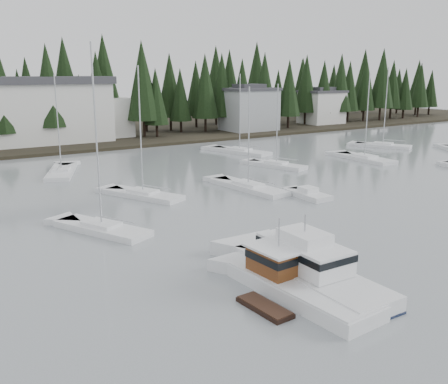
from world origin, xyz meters
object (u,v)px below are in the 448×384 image
object	(u,v)px
sailboat_2	(62,173)
harbor_inn	(46,111)
sailboat_4	(240,152)
lobster_boat_brown	(294,285)
house_east_a	(249,108)
runabout_1	(308,196)
sailboat_0	(383,147)
sailboat_10	(248,189)
cabin_cruiser_center	(307,271)
sailboat_3	(102,230)
sailboat_5	(276,166)
house_east_b	(322,106)
sailboat_1	(143,196)
sailboat_6	(364,160)

from	to	relation	value
sailboat_2	harbor_inn	bearing A→B (deg)	10.85
sailboat_4	lobster_boat_brown	bearing A→B (deg)	132.62
house_east_a	runabout_1	size ratio (longest dim) A/B	2.07
sailboat_0	sailboat_10	xyz separation A→B (m)	(-36.37, -12.56, -0.02)
sailboat_4	runabout_1	xyz separation A→B (m)	(-10.05, -26.61, 0.08)
sailboat_10	runabout_1	distance (m)	6.73
cabin_cruiser_center	sailboat_2	distance (m)	40.86
sailboat_3	sailboat_5	world-z (taller)	sailboat_3
house_east_b	sailboat_4	bearing A→B (deg)	-149.55
lobster_boat_brown	sailboat_2	size ratio (longest dim) A/B	0.77
sailboat_0	sailboat_3	world-z (taller)	sailboat_3
house_east_b	harbor_inn	distance (m)	61.02
sailboat_3	sailboat_10	bearing A→B (deg)	-97.99
house_east_a	lobster_boat_brown	bearing A→B (deg)	-123.71
house_east_a	sailboat_1	bearing A→B (deg)	-136.54
house_east_b	runabout_1	xyz separation A→B (m)	(-48.55, -49.24, -4.27)
harbor_inn	sailboat_6	size ratio (longest dim) A/B	2.37
house_east_a	runabout_1	distance (m)	54.40
sailboat_0	sailboat_6	distance (m)	13.89
sailboat_10	lobster_boat_brown	bearing A→B (deg)	144.24
sailboat_0	sailboat_6	size ratio (longest dim) A/B	1.08
sailboat_4	runabout_1	size ratio (longest dim) A/B	2.42
lobster_boat_brown	sailboat_3	bearing A→B (deg)	13.85
house_east_a	sailboat_10	xyz separation A→B (m)	(-29.57, -41.22, -4.85)
lobster_boat_brown	sailboat_5	distance (m)	38.60
sailboat_3	sailboat_10	distance (m)	18.90
harbor_inn	house_east_a	bearing A→B (deg)	-6.36
house_east_a	sailboat_6	size ratio (longest dim) A/B	0.85
cabin_cruiser_center	sailboat_6	distance (m)	44.73
sailboat_1	sailboat_10	bearing A→B (deg)	-130.16
cabin_cruiser_center	sailboat_0	bearing A→B (deg)	-53.50
harbor_inn	cabin_cruiser_center	size ratio (longest dim) A/B	2.63
cabin_cruiser_center	sailboat_10	distance (m)	24.31
harbor_inn	sailboat_4	xyz separation A→B (m)	(22.46, -24.97, -5.72)
house_east_a	sailboat_1	distance (m)	55.88
harbor_inn	sailboat_10	distance (m)	46.87
house_east_b	sailboat_1	bearing A→B (deg)	-147.15
lobster_boat_brown	sailboat_1	bearing A→B (deg)	-7.87
sailboat_2	sailboat_3	distance (m)	24.91
sailboat_2	runabout_1	world-z (taller)	sailboat_2
lobster_boat_brown	cabin_cruiser_center	distance (m)	1.92
harbor_inn	lobster_boat_brown	xyz separation A→B (m)	(-3.49, -67.95, -5.24)
sailboat_0	sailboat_10	world-z (taller)	sailboat_0
sailboat_2	sailboat_6	world-z (taller)	sailboat_2
cabin_cruiser_center	sailboat_2	size ratio (longest dim) A/B	0.90
house_east_a	cabin_cruiser_center	world-z (taller)	house_east_a
cabin_cruiser_center	sailboat_1	world-z (taller)	sailboat_1
house_east_a	sailboat_4	distance (m)	26.85
sailboat_5	sailboat_6	bearing A→B (deg)	-118.54
sailboat_5	lobster_boat_brown	bearing A→B (deg)	125.10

